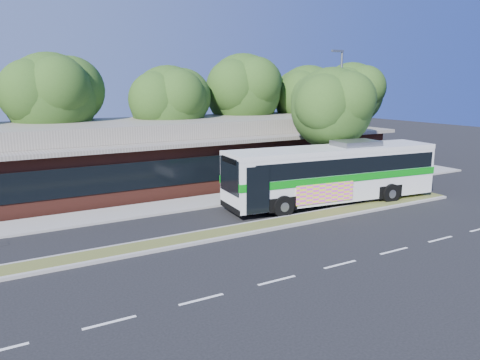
{
  "coord_description": "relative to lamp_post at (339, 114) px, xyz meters",
  "views": [
    {
      "loc": [
        -12.05,
        -17.9,
        6.94
      ],
      "look_at": [
        -0.04,
        2.72,
        2.0
      ],
      "focal_mm": 35.0,
      "sensor_mm": 36.0,
      "label": 1
    }
  ],
  "objects": [
    {
      "name": "ground",
      "position": [
        -9.56,
        -6.0,
        -4.9
      ],
      "size": [
        120.0,
        120.0,
        0.0
      ],
      "primitive_type": "plane",
      "color": "black",
      "rests_on": "ground"
    },
    {
      "name": "median_strip",
      "position": [
        -9.56,
        -5.4,
        -4.83
      ],
      "size": [
        26.0,
        1.1,
        0.15
      ],
      "primitive_type": "cube",
      "color": "#4E5423",
      "rests_on": "ground"
    },
    {
      "name": "sidewalk",
      "position": [
        -9.56,
        0.4,
        -4.84
      ],
      "size": [
        44.0,
        2.6,
        0.12
      ],
      "primitive_type": "cube",
      "color": "gray",
      "rests_on": "ground"
    },
    {
      "name": "plaza_building",
      "position": [
        -9.56,
        6.99,
        -2.77
      ],
      "size": [
        33.2,
        11.2,
        4.45
      ],
      "color": "#502219",
      "rests_on": "ground"
    },
    {
      "name": "lamp_post",
      "position": [
        0.0,
        0.0,
        0.0
      ],
      "size": [
        0.93,
        0.18,
        9.07
      ],
      "color": "slate",
      "rests_on": "ground"
    },
    {
      "name": "tree_bg_b",
      "position": [
        -16.13,
        10.14,
        1.24
      ],
      "size": [
        6.69,
        6.0,
        9.0
      ],
      "color": "black",
      "rests_on": "ground"
    },
    {
      "name": "tree_bg_c",
      "position": [
        -8.16,
        9.13,
        0.69
      ],
      "size": [
        6.24,
        5.6,
        8.26
      ],
      "color": "black",
      "rests_on": "ground"
    },
    {
      "name": "tree_bg_d",
      "position": [
        -1.12,
        10.15,
        1.52
      ],
      "size": [
        6.91,
        6.2,
        9.37
      ],
      "color": "black",
      "rests_on": "ground"
    },
    {
      "name": "tree_bg_e",
      "position": [
        4.85,
        9.14,
        0.84
      ],
      "size": [
        6.47,
        5.8,
        8.5
      ],
      "color": "black",
      "rests_on": "ground"
    },
    {
      "name": "tree_bg_f",
      "position": [
        10.87,
        10.14,
        1.16
      ],
      "size": [
        6.69,
        6.0,
        8.92
      ],
      "color": "black",
      "rests_on": "ground"
    },
    {
      "name": "transit_bus",
      "position": [
        -3.5,
        -3.56,
        -2.87
      ],
      "size": [
        13.19,
        4.18,
        3.64
      ],
      "rotation": [
        0.0,
        0.0,
        -0.11
      ],
      "color": "silver",
      "rests_on": "ground"
    },
    {
      "name": "sidewalk_tree",
      "position": [
        -0.93,
        -0.57,
        0.59
      ],
      "size": [
        5.81,
        5.21,
        7.97
      ],
      "color": "black",
      "rests_on": "ground"
    }
  ]
}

